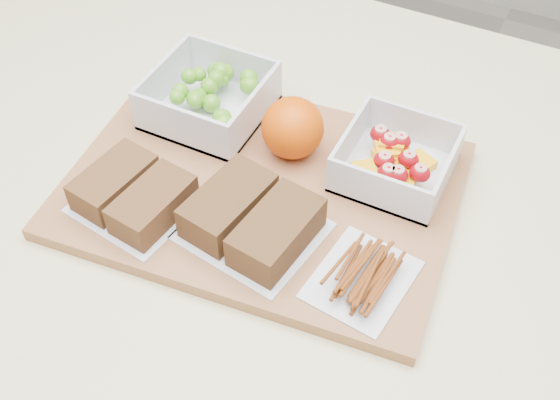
{
  "coord_description": "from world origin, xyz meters",
  "views": [
    {
      "loc": [
        0.24,
        -0.44,
        1.48
      ],
      "look_at": [
        0.02,
        0.01,
        0.93
      ],
      "focal_mm": 45.0,
      "sensor_mm": 36.0,
      "label": 1
    }
  ],
  "objects_px": {
    "grape_container": "(211,97)",
    "pretzel_bag": "(363,273)",
    "orange": "(293,128)",
    "sandwich_bag_left": "(134,194)",
    "cutting_board": "(262,189)",
    "sandwich_bag_center": "(252,219)",
    "fruit_container": "(395,162)"
  },
  "relations": [
    {
      "from": "fruit_container",
      "to": "sandwich_bag_left",
      "type": "relative_size",
      "value": 0.87
    },
    {
      "from": "orange",
      "to": "sandwich_bag_center",
      "type": "xyz_separation_m",
      "value": [
        0.02,
        -0.13,
        -0.02
      ]
    },
    {
      "from": "fruit_container",
      "to": "orange",
      "type": "height_order",
      "value": "orange"
    },
    {
      "from": "grape_container",
      "to": "pretzel_bag",
      "type": "bearing_deg",
      "value": -30.61
    },
    {
      "from": "sandwich_bag_left",
      "to": "sandwich_bag_center",
      "type": "height_order",
      "value": "sandwich_bag_center"
    },
    {
      "from": "fruit_container",
      "to": "cutting_board",
      "type": "bearing_deg",
      "value": -147.21
    },
    {
      "from": "orange",
      "to": "pretzel_bag",
      "type": "distance_m",
      "value": 0.19
    },
    {
      "from": "fruit_container",
      "to": "orange",
      "type": "relative_size",
      "value": 1.65
    },
    {
      "from": "sandwich_bag_left",
      "to": "sandwich_bag_center",
      "type": "bearing_deg",
      "value": 10.29
    },
    {
      "from": "fruit_container",
      "to": "orange",
      "type": "bearing_deg",
      "value": -171.77
    },
    {
      "from": "grape_container",
      "to": "fruit_container",
      "type": "bearing_deg",
      "value": -0.28
    },
    {
      "from": "grape_container",
      "to": "orange",
      "type": "height_order",
      "value": "orange"
    },
    {
      "from": "sandwich_bag_center",
      "to": "cutting_board",
      "type": "bearing_deg",
      "value": 109.56
    },
    {
      "from": "cutting_board",
      "to": "pretzel_bag",
      "type": "distance_m",
      "value": 0.16
    },
    {
      "from": "fruit_container",
      "to": "pretzel_bag",
      "type": "distance_m",
      "value": 0.15
    },
    {
      "from": "orange",
      "to": "sandwich_bag_left",
      "type": "height_order",
      "value": "orange"
    },
    {
      "from": "pretzel_bag",
      "to": "sandwich_bag_center",
      "type": "bearing_deg",
      "value": 176.89
    },
    {
      "from": "fruit_container",
      "to": "sandwich_bag_center",
      "type": "xyz_separation_m",
      "value": [
        -0.1,
        -0.14,
        0.0
      ]
    },
    {
      "from": "orange",
      "to": "cutting_board",
      "type": "bearing_deg",
      "value": -96.26
    },
    {
      "from": "grape_container",
      "to": "fruit_container",
      "type": "height_order",
      "value": "grape_container"
    },
    {
      "from": "grape_container",
      "to": "fruit_container",
      "type": "distance_m",
      "value": 0.23
    },
    {
      "from": "cutting_board",
      "to": "fruit_container",
      "type": "height_order",
      "value": "fruit_container"
    },
    {
      "from": "fruit_container",
      "to": "orange",
      "type": "distance_m",
      "value": 0.12
    },
    {
      "from": "sandwich_bag_left",
      "to": "cutting_board",
      "type": "bearing_deg",
      "value": 39.22
    },
    {
      "from": "grape_container",
      "to": "cutting_board",
      "type": "bearing_deg",
      "value": -36.61
    },
    {
      "from": "fruit_container",
      "to": "orange",
      "type": "xyz_separation_m",
      "value": [
        -0.12,
        -0.02,
        0.02
      ]
    },
    {
      "from": "sandwich_bag_left",
      "to": "sandwich_bag_center",
      "type": "xyz_separation_m",
      "value": [
        0.13,
        0.02,
        0.0
      ]
    },
    {
      "from": "cutting_board",
      "to": "orange",
      "type": "relative_size",
      "value": 5.92
    },
    {
      "from": "sandwich_bag_left",
      "to": "pretzel_bag",
      "type": "xyz_separation_m",
      "value": [
        0.25,
        0.02,
        -0.01
      ]
    },
    {
      "from": "pretzel_bag",
      "to": "cutting_board",
      "type": "bearing_deg",
      "value": 154.39
    },
    {
      "from": "orange",
      "to": "sandwich_bag_left",
      "type": "distance_m",
      "value": 0.19
    },
    {
      "from": "sandwich_bag_left",
      "to": "sandwich_bag_center",
      "type": "relative_size",
      "value": 0.89
    }
  ]
}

